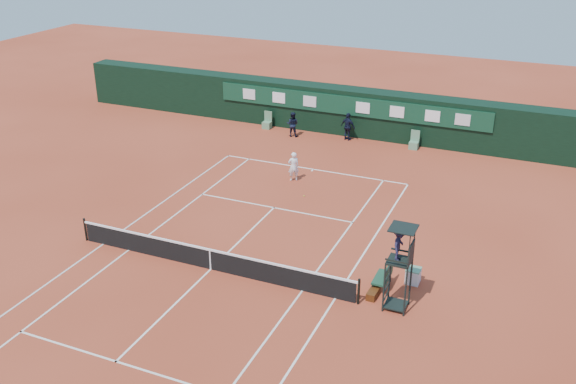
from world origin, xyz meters
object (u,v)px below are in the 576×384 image
object	(u,v)px
player_bench	(385,275)
cooler	(413,276)
player	(294,166)
tennis_net	(210,259)
umpire_chair	(400,251)

from	to	relation	value
player_bench	cooler	bearing A→B (deg)	41.96
player	tennis_net	bearing A→B (deg)	58.02
tennis_net	player	size ratio (longest dim) A/B	7.81
player_bench	cooler	world-z (taller)	player_bench
tennis_net	player	bearing A→B (deg)	92.51
cooler	player_bench	bearing A→B (deg)	-138.04
umpire_chair	player	distance (m)	12.79
tennis_net	player	distance (m)	9.99
umpire_chair	player	size ratio (longest dim) A/B	2.07
umpire_chair	player_bench	bearing A→B (deg)	123.29
player_bench	cooler	xyz separation A→B (m)	(0.95, 0.85, -0.27)
player_bench	player	bearing A→B (deg)	131.15
tennis_net	player_bench	size ratio (longest dim) A/B	10.75
umpire_chair	cooler	xyz separation A→B (m)	(0.20, 2.00, -2.13)
tennis_net	umpire_chair	size ratio (longest dim) A/B	3.77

